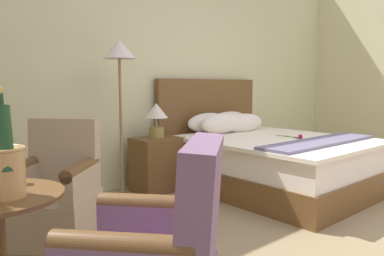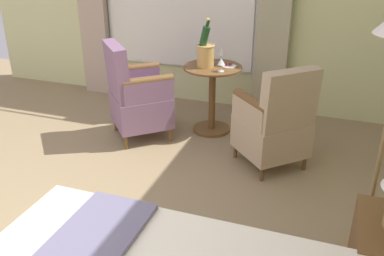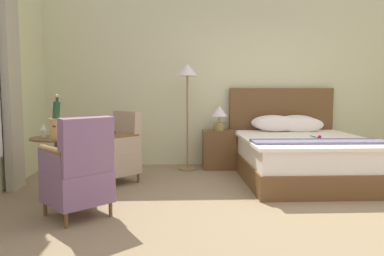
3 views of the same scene
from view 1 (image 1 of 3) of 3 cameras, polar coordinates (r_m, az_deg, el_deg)
name	(u,v)px [view 1 (image 1 of 3)]	position (r m, az deg, el deg)	size (l,w,h in m)	color
ground_plane	(378,238)	(3.42, 26.54, -14.82)	(8.22, 8.22, 0.00)	#907A58
wall_headboard_side	(171,56)	(4.88, -3.25, 10.96)	(6.84, 0.12, 3.17)	beige
bed	(266,157)	(4.53, 11.19, -4.40)	(1.73, 2.18, 1.29)	brown
nightstand	(157,164)	(4.32, -5.38, -5.52)	(0.54, 0.40, 0.61)	brown
bedside_lamp	(156,116)	(4.24, -5.46, 1.85)	(0.26, 0.26, 0.39)	olive
floor_lamp_brass	(120,68)	(3.87, -10.97, 8.99)	(0.34, 0.34, 1.66)	olive
champagne_bucket	(4,163)	(1.84, -26.72, -4.83)	(0.19, 0.19, 0.49)	tan
wine_glass_near_bucket	(18,166)	(2.07, -25.03, -5.21)	(0.08, 0.08, 0.13)	white
armchair_by_window	(56,196)	(2.85, -20.05, -9.74)	(0.76, 0.76, 0.96)	brown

